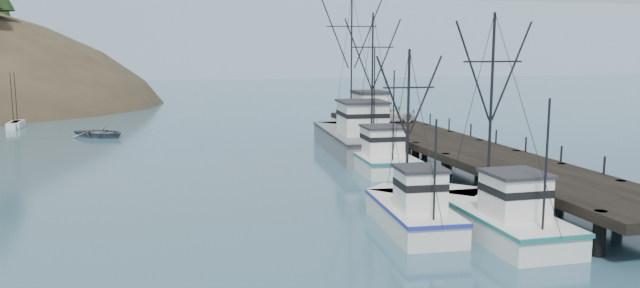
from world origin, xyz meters
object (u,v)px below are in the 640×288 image
at_px(trawler_near, 497,216).
at_px(motorboat, 100,137).
at_px(pickup_truck, 385,114).
at_px(trawler_far, 375,156).
at_px(pier, 448,145).
at_px(trawler_mid, 411,211).
at_px(pier_shed, 370,105).
at_px(work_vessel, 355,137).

bearing_deg(trawler_near, motorboat, 118.75).
bearing_deg(pickup_truck, trawler_far, 149.17).
bearing_deg(pier, trawler_mid, -122.12).
xyz_separation_m(trawler_mid, pier_shed, (7.62, 28.69, 2.60)).
bearing_deg(work_vessel, pier_shed, 60.98).
xyz_separation_m(trawler_far, motorboat, (-21.57, 21.81, -0.82)).
bearing_deg(motorboat, trawler_far, -95.96).
distance_m(trawler_near, pier_shed, 30.98).
bearing_deg(trawler_mid, motorboat, 115.60).
bearing_deg(trawler_far, pier_shed, 72.99).
xyz_separation_m(trawler_far, pier_shed, (4.00, 13.06, 2.60)).
height_order(pier, trawler_near, trawler_near).
relative_size(trawler_far, work_vessel, 0.70).
relative_size(pier, trawler_mid, 4.79).
relative_size(trawler_near, work_vessel, 0.64).
bearing_deg(trawler_near, pier, 72.19).
distance_m(trawler_far, motorboat, 30.69).
height_order(trawler_mid, pickup_truck, trawler_mid).
xyz_separation_m(trawler_mid, pickup_truck, (8.32, 26.21, 2.00)).
distance_m(pier, pickup_truck, 12.34).
height_order(pier, pier_shed, pier_shed).
xyz_separation_m(trawler_near, trawler_mid, (-3.65, 1.92, -0.00)).
xyz_separation_m(trawler_near, motorboat, (-21.59, 39.36, -0.82)).
distance_m(trawler_near, work_vessel, 24.53).
xyz_separation_m(trawler_near, work_vessel, (0.60, 24.52, 0.41)).
xyz_separation_m(trawler_far, pickup_truck, (4.69, 10.57, 1.99)).
height_order(work_vessel, pickup_truck, work_vessel).
height_order(trawler_near, pickup_truck, trawler_near).
xyz_separation_m(trawler_near, trawler_far, (-0.02, 17.55, 0.00)).
height_order(work_vessel, pier_shed, work_vessel).
relative_size(pier, work_vessel, 2.58).
height_order(pier_shed, pickup_truck, pier_shed).
height_order(pier, trawler_mid, trawler_mid).
bearing_deg(trawler_far, work_vessel, 84.92).
xyz_separation_m(pier, pickup_truck, (-0.43, 12.28, 1.12)).
bearing_deg(motorboat, trawler_mid, -115.03).
relative_size(work_vessel, pickup_truck, 2.91).
xyz_separation_m(pier, work_vessel, (-4.49, 8.68, -0.46)).
bearing_deg(pickup_truck, work_vessel, 124.58).
distance_m(pier, work_vessel, 9.79).
bearing_deg(motorboat, pickup_truck, -73.81).
bearing_deg(work_vessel, pier, -62.63).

